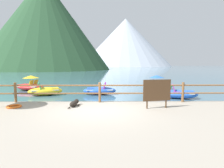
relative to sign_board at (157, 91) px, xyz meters
The scene contains 13 objects.
ground_plane 39.83m from the sign_board, 93.46° to the left, with size 200.00×200.00×0.00m, color #477084.
promenade_dock 3.56m from the sign_board, 134.31° to the right, with size 28.00×8.00×0.40m, color #A39989.
dock_railing 2.73m from the sign_board, 151.81° to the left, with size 23.92×0.12×0.95m.
sign_board is the anchor object (origin of this frame).
dog_resting 3.55m from the sign_board, behind, with size 0.42×1.07×0.26m.
life_ring 6.01m from the sign_board, behind, with size 0.61×0.61×0.09m, color orange.
pedal_boat_0 6.70m from the sign_board, 113.43° to the left, with size 2.39×1.27×0.87m.
pedal_boat_1 11.96m from the sign_board, 135.43° to the left, with size 2.74×2.08×1.24m.
pedal_boat_3 5.20m from the sign_board, 60.18° to the left, with size 2.50×1.71×0.88m.
pedal_boat_4 8.70m from the sign_board, 137.82° to the left, with size 2.58×1.86×0.89m.
pedal_boat_5 9.52m from the sign_board, 75.63° to the left, with size 2.70×1.88×1.18m.
cliff_headland 66.58m from the sign_board, 109.93° to the left, with size 43.71×43.71×30.51m.
distant_peak 125.43m from the sign_board, 85.81° to the left, with size 60.14×60.14×30.98m, color #A8B2C1.
Camera 1 is at (0.43, -7.70, 2.27)m, focal length 31.64 mm.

